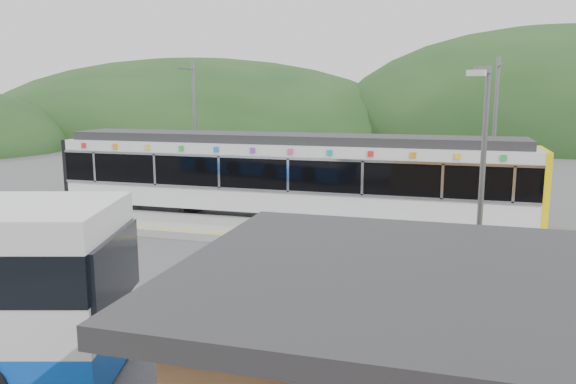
# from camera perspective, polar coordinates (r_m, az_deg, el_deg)

# --- Properties ---
(ground) EXTENTS (120.00, 120.00, 0.00)m
(ground) POSITION_cam_1_polar(r_m,az_deg,el_deg) (18.57, -0.88, -7.15)
(ground) COLOR #4C4C4F
(ground) RESTS_ON ground
(hills) EXTENTS (146.00, 149.00, 26.00)m
(hills) POSITION_cam_1_polar(r_m,az_deg,el_deg) (22.94, 18.17, -4.32)
(hills) COLOR #1E3D19
(hills) RESTS_ON ground
(platform) EXTENTS (26.00, 3.20, 0.30)m
(platform) POSITION_cam_1_polar(r_m,az_deg,el_deg) (21.58, 1.69, -4.28)
(platform) COLOR #9E9E99
(platform) RESTS_ON ground
(yellow_line) EXTENTS (26.00, 0.10, 0.01)m
(yellow_line) POSITION_cam_1_polar(r_m,az_deg,el_deg) (20.33, 0.77, -4.73)
(yellow_line) COLOR yellow
(yellow_line) RESTS_ON platform
(train) EXTENTS (20.44, 3.01, 3.74)m
(train) POSITION_cam_1_polar(r_m,az_deg,el_deg) (24.15, -0.11, 1.89)
(train) COLOR black
(train) RESTS_ON ground
(catenary_mast_west) EXTENTS (0.18, 1.80, 7.00)m
(catenary_mast_west) POSITION_cam_1_polar(r_m,az_deg,el_deg) (28.34, -9.46, 6.18)
(catenary_mast_west) COLOR slate
(catenary_mast_west) RESTS_ON ground
(catenary_mast_east) EXTENTS (0.18, 1.80, 7.00)m
(catenary_mast_east) POSITION_cam_1_polar(r_m,az_deg,el_deg) (25.65, 20.20, 5.31)
(catenary_mast_east) COLOR slate
(catenary_mast_east) RESTS_ON ground
(station_shelter) EXTENTS (9.20, 6.20, 3.00)m
(station_shelter) POSITION_cam_1_polar(r_m,az_deg,el_deg) (8.91, 20.45, -16.81)
(station_shelter) COLOR olive
(station_shelter) RESTS_ON ground
(lamp_post) EXTENTS (0.42, 1.11, 6.05)m
(lamp_post) POSITION_cam_1_polar(r_m,az_deg,el_deg) (12.72, 19.13, 1.01)
(lamp_post) COLOR slate
(lamp_post) RESTS_ON ground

